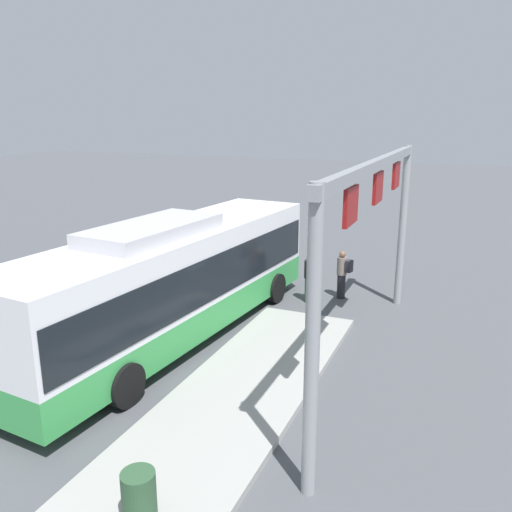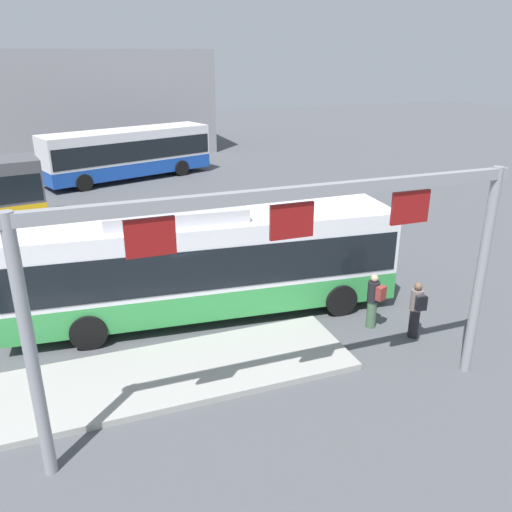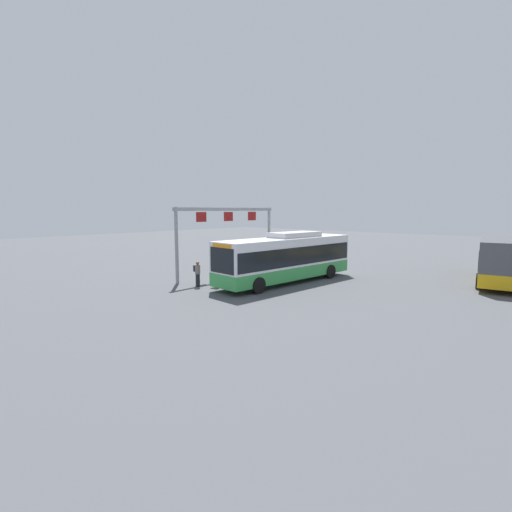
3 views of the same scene
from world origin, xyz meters
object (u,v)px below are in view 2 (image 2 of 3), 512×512
at_px(bus_background_left, 128,151).
at_px(person_boarding, 416,309).
at_px(person_waiting_near, 374,300).
at_px(bus_main, 206,258).

bearing_deg(bus_background_left, person_boarding, 82.99).
bearing_deg(person_boarding, bus_background_left, 22.36).
bearing_deg(person_waiting_near, person_boarding, -158.85).
bearing_deg(bus_background_left, person_waiting_near, 81.46).
relative_size(bus_main, person_waiting_near, 6.93).
bearing_deg(person_boarding, bus_main, 66.14).
height_order(bus_background_left, person_waiting_near, bus_background_left).
height_order(person_boarding, person_waiting_near, same).
xyz_separation_m(bus_main, person_waiting_near, (4.24, -2.59, -0.92)).
distance_m(bus_background_left, person_waiting_near, 22.55).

